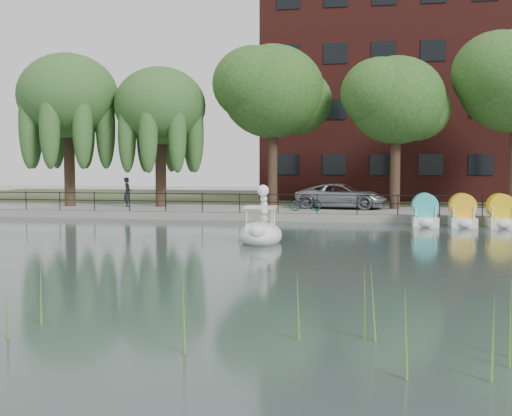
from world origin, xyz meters
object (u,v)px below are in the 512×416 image
(minivan, at_px, (341,194))
(bicycle, at_px, (305,201))
(pedestrian, at_px, (127,190))
(swan_boat, at_px, (261,230))

(minivan, height_order, bicycle, minivan)
(minivan, distance_m, pedestrian, 12.38)
(bicycle, xyz_separation_m, swan_boat, (-0.58, -10.84, -0.44))
(bicycle, height_order, swan_boat, swan_boat)
(pedestrian, bearing_deg, bicycle, -114.49)
(bicycle, bearing_deg, pedestrian, 79.73)
(bicycle, relative_size, swan_boat, 0.65)
(bicycle, relative_size, pedestrian, 0.87)
(minivan, bearing_deg, swan_boat, 176.28)
(pedestrian, bearing_deg, swan_boat, -158.23)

